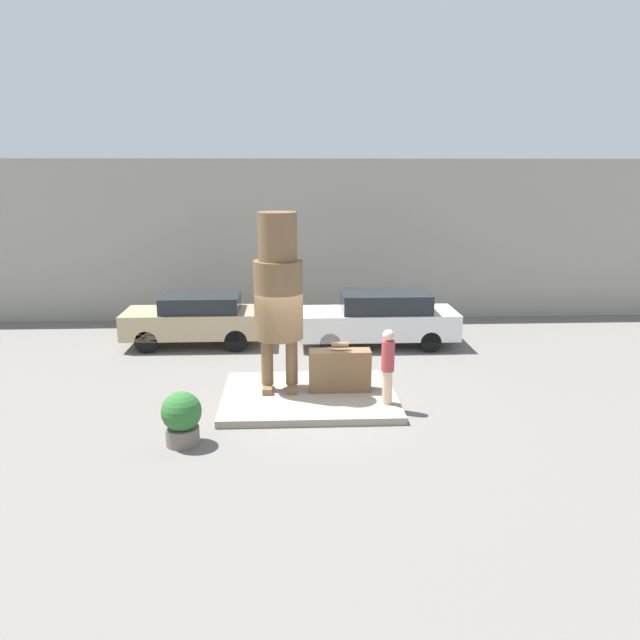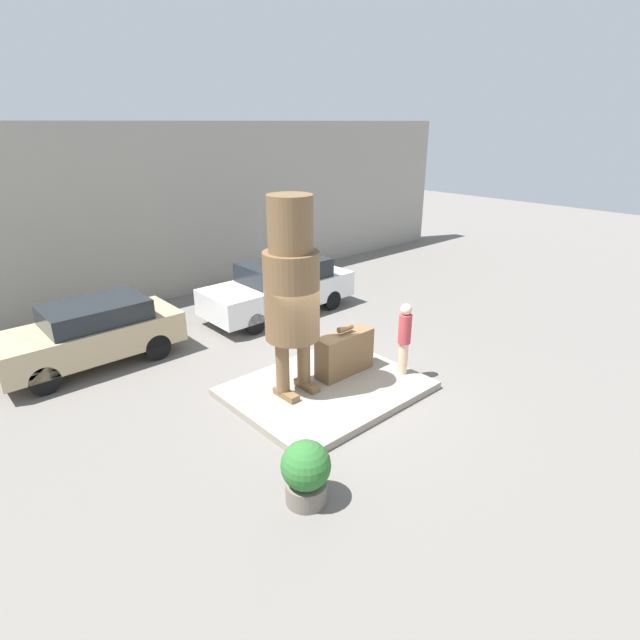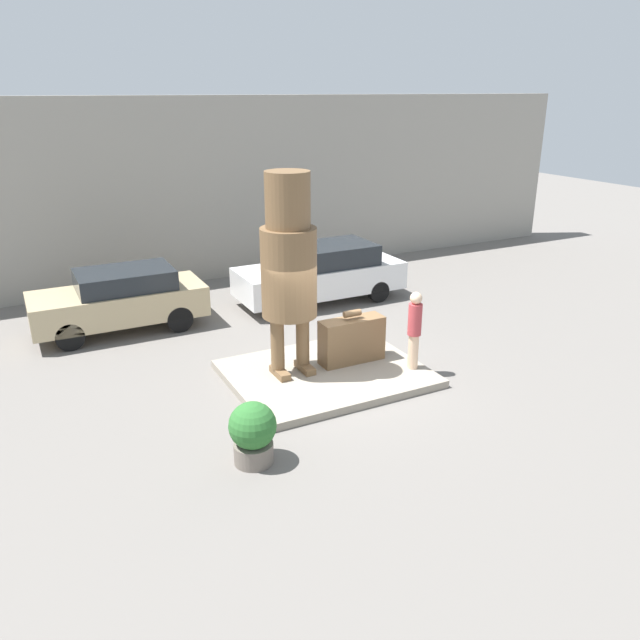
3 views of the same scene
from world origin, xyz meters
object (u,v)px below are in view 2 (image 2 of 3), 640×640
object	(u,v)px
giant_suitcase	(345,353)
tourist	(404,336)
statue_figure	(292,283)
parked_car_white	(280,287)
planter_pot	(306,472)
parked_car_tan	(91,332)

from	to	relation	value
giant_suitcase	tourist	world-z (taller)	tourist
statue_figure	parked_car_white	size ratio (longest dim) A/B	0.87
statue_figure	giant_suitcase	world-z (taller)	statue_figure
tourist	giant_suitcase	bearing A→B (deg)	137.22
parked_car_white	statue_figure	bearing A→B (deg)	55.36
parked_car_white	giant_suitcase	bearing A→B (deg)	70.65
statue_figure	tourist	distance (m)	3.00
statue_figure	planter_pot	distance (m)	3.78
giant_suitcase	parked_car_white	world-z (taller)	parked_car_white
giant_suitcase	parked_car_tan	world-z (taller)	parked_car_tan
giant_suitcase	parked_car_tan	bearing A→B (deg)	130.75
parked_car_tan	planter_pot	xyz separation A→B (m)	(0.74, -7.12, -0.27)
giant_suitcase	parked_car_white	distance (m)	4.65
giant_suitcase	tourist	distance (m)	1.41
parked_car_white	planter_pot	bearing A→B (deg)	54.96
statue_figure	giant_suitcase	bearing A→B (deg)	-4.57
statue_figure	tourist	size ratio (longest dim) A/B	2.45
giant_suitcase	parked_car_white	size ratio (longest dim) A/B	0.30
parked_car_white	planter_pot	xyz separation A→B (m)	(-4.81, -6.86, -0.29)
statue_figure	tourist	xyz separation A→B (m)	(2.39, -1.02, -1.50)
parked_car_tan	parked_car_white	world-z (taller)	parked_car_white
statue_figure	parked_car_white	world-z (taller)	statue_figure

